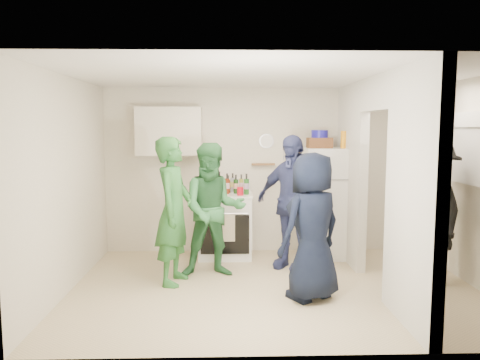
# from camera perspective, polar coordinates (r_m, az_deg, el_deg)

# --- Properties ---
(floor) EXTENTS (4.80, 4.80, 0.00)m
(floor) POSITION_cam_1_polar(r_m,az_deg,el_deg) (5.76, 4.13, -12.89)
(floor) COLOR beige
(floor) RESTS_ON ground
(wall_back) EXTENTS (4.80, 0.00, 4.80)m
(wall_back) POSITION_cam_1_polar(r_m,az_deg,el_deg) (7.16, 2.82, 1.17)
(wall_back) COLOR silver
(wall_back) RESTS_ON floor
(wall_front) EXTENTS (4.80, 0.00, 4.80)m
(wall_front) POSITION_cam_1_polar(r_m,az_deg,el_deg) (3.81, 6.90, -3.49)
(wall_front) COLOR silver
(wall_front) RESTS_ON floor
(wall_left) EXTENTS (0.00, 3.40, 3.40)m
(wall_left) POSITION_cam_1_polar(r_m,az_deg,el_deg) (5.75, -20.31, -0.51)
(wall_left) COLOR silver
(wall_left) RESTS_ON floor
(wall_right) EXTENTS (0.00, 3.40, 3.40)m
(wall_right) POSITION_cam_1_polar(r_m,az_deg,el_deg) (6.21, 26.85, -0.32)
(wall_right) COLOR silver
(wall_right) RESTS_ON floor
(ceiling) EXTENTS (4.80, 4.80, 0.00)m
(ceiling) POSITION_cam_1_polar(r_m,az_deg,el_deg) (5.47, 4.34, 12.66)
(ceiling) COLOR white
(ceiling) RESTS_ON wall_back
(partition_pier_back) EXTENTS (0.12, 1.20, 2.50)m
(partition_pier_back) POSITION_cam_1_polar(r_m,az_deg,el_deg) (6.78, 13.39, 0.70)
(partition_pier_back) COLOR silver
(partition_pier_back) RESTS_ON floor
(partition_pier_front) EXTENTS (0.12, 1.20, 2.50)m
(partition_pier_front) POSITION_cam_1_polar(r_m,az_deg,el_deg) (4.70, 20.38, -1.96)
(partition_pier_front) COLOR silver
(partition_pier_front) RESTS_ON floor
(partition_header) EXTENTS (0.12, 1.00, 0.40)m
(partition_header) POSITION_cam_1_polar(r_m,az_deg,el_deg) (5.71, 16.59, 10.14)
(partition_header) COLOR silver
(partition_header) RESTS_ON partition_pier_back
(stove) EXTENTS (0.79, 0.66, 0.94)m
(stove) POSITION_cam_1_polar(r_m,az_deg,el_deg) (6.93, -1.84, -5.52)
(stove) COLOR white
(stove) RESTS_ON floor
(upper_cabinet) EXTENTS (0.95, 0.34, 0.70)m
(upper_cabinet) POSITION_cam_1_polar(r_m,az_deg,el_deg) (6.98, -8.63, 5.90)
(upper_cabinet) COLOR silver
(upper_cabinet) RESTS_ON wall_back
(fridge) EXTENTS (0.66, 0.64, 1.61)m
(fridge) POSITION_cam_1_polar(r_m,az_deg,el_deg) (6.99, 10.41, -2.75)
(fridge) COLOR white
(fridge) RESTS_ON floor
(wicker_basket) EXTENTS (0.35, 0.25, 0.15)m
(wicker_basket) POSITION_cam_1_polar(r_m,az_deg,el_deg) (6.94, 9.66, 4.49)
(wicker_basket) COLOR brown
(wicker_basket) RESTS_ON fridge
(blue_bowl) EXTENTS (0.24, 0.24, 0.11)m
(blue_bowl) POSITION_cam_1_polar(r_m,az_deg,el_deg) (6.94, 9.68, 5.56)
(blue_bowl) COLOR #1A1698
(blue_bowl) RESTS_ON wicker_basket
(yellow_cup_stack_top) EXTENTS (0.09, 0.09, 0.25)m
(yellow_cup_stack_top) POSITION_cam_1_polar(r_m,az_deg,el_deg) (6.86, 12.54, 4.82)
(yellow_cup_stack_top) COLOR #FFA415
(yellow_cup_stack_top) RESTS_ON fridge
(wall_clock) EXTENTS (0.22, 0.02, 0.22)m
(wall_clock) POSITION_cam_1_polar(r_m,az_deg,el_deg) (7.12, 3.25, 4.76)
(wall_clock) COLOR white
(wall_clock) RESTS_ON wall_back
(spice_shelf) EXTENTS (0.35, 0.08, 0.03)m
(spice_shelf) POSITION_cam_1_polar(r_m,az_deg,el_deg) (7.10, 2.85, 1.93)
(spice_shelf) COLOR olive
(spice_shelf) RESTS_ON wall_back
(nook_window) EXTENTS (0.03, 0.70, 0.80)m
(nook_window) POSITION_cam_1_polar(r_m,az_deg,el_deg) (6.34, 26.01, 3.48)
(nook_window) COLOR black
(nook_window) RESTS_ON wall_right
(nook_window_frame) EXTENTS (0.04, 0.76, 0.86)m
(nook_window_frame) POSITION_cam_1_polar(r_m,az_deg,el_deg) (6.34, 25.89, 3.48)
(nook_window_frame) COLOR white
(nook_window_frame) RESTS_ON wall_right
(nook_valance) EXTENTS (0.04, 0.82, 0.18)m
(nook_valance) POSITION_cam_1_polar(r_m,az_deg,el_deg) (6.32, 25.85, 6.65)
(nook_valance) COLOR white
(nook_valance) RESTS_ON wall_right
(yellow_cup_stack_stove) EXTENTS (0.09, 0.09, 0.25)m
(yellow_cup_stack_stove) POSITION_cam_1_polar(r_m,az_deg,el_deg) (6.61, -2.90, -0.85)
(yellow_cup_stack_stove) COLOR gold
(yellow_cup_stack_stove) RESTS_ON stove
(red_cup) EXTENTS (0.09, 0.09, 0.12)m
(red_cup) POSITION_cam_1_polar(r_m,az_deg,el_deg) (6.64, 0.04, -1.38)
(red_cup) COLOR red
(red_cup) RESTS_ON stove
(person_green_left) EXTENTS (0.56, 0.73, 1.80)m
(person_green_left) POSITION_cam_1_polar(r_m,az_deg,el_deg) (5.75, -8.07, -3.73)
(person_green_left) COLOR #2D7237
(person_green_left) RESTS_ON floor
(person_green_center) EXTENTS (0.89, 0.72, 1.71)m
(person_green_center) POSITION_cam_1_polar(r_m,az_deg,el_deg) (5.98, -3.26, -3.68)
(person_green_center) COLOR #357A42
(person_green_center) RESTS_ON floor
(person_denim) EXTENTS (1.11, 1.01, 1.81)m
(person_denim) POSITION_cam_1_polar(r_m,az_deg,el_deg) (6.33, 6.29, -2.69)
(person_denim) COLOR navy
(person_denim) RESTS_ON floor
(person_navy) EXTENTS (0.95, 0.88, 1.64)m
(person_navy) POSITION_cam_1_polar(r_m,az_deg,el_deg) (5.23, 8.78, -5.63)
(person_navy) COLOR black
(person_navy) RESTS_ON floor
(person_nook) EXTENTS (0.67, 1.15, 1.78)m
(person_nook) POSITION_cam_1_polar(r_m,az_deg,el_deg) (6.14, 22.21, -3.59)
(person_nook) COLOR black
(person_nook) RESTS_ON floor
(bottle_a) EXTENTS (0.06, 0.06, 0.26)m
(bottle_a) POSITION_cam_1_polar(r_m,az_deg,el_deg) (6.94, -4.11, -0.50)
(bottle_a) COLOR brown
(bottle_a) RESTS_ON stove
(bottle_b) EXTENTS (0.07, 0.07, 0.30)m
(bottle_b) POSITION_cam_1_polar(r_m,az_deg,el_deg) (6.73, -3.34, -0.51)
(bottle_b) COLOR #1A501A
(bottle_b) RESTS_ON stove
(bottle_c) EXTENTS (0.06, 0.06, 0.31)m
(bottle_c) POSITION_cam_1_polar(r_m,az_deg,el_deg) (6.97, -2.53, -0.24)
(bottle_c) COLOR #ABB2B9
(bottle_c) RESTS_ON stove
(bottle_d) EXTENTS (0.07, 0.07, 0.30)m
(bottle_d) POSITION_cam_1_polar(r_m,az_deg,el_deg) (6.79, -1.59, -0.45)
(bottle_d) COLOR maroon
(bottle_d) RESTS_ON stove
(bottle_e) EXTENTS (0.07, 0.07, 0.28)m
(bottle_e) POSITION_cam_1_polar(r_m,az_deg,el_deg) (7.00, -0.89, -0.30)
(bottle_e) COLOR #8F949F
(bottle_e) RESTS_ON stove
(bottle_f) EXTENTS (0.07, 0.07, 0.28)m
(bottle_f) POSITION_cam_1_polar(r_m,az_deg,el_deg) (6.84, -0.50, -0.50)
(bottle_f) COLOR #183A15
(bottle_f) RESTS_ON stove
(bottle_g) EXTENTS (0.06, 0.06, 0.27)m
(bottle_g) POSITION_cam_1_polar(r_m,az_deg,el_deg) (6.97, 0.16, -0.39)
(bottle_g) COLOR olive
(bottle_g) RESTS_ON stove
(bottle_h) EXTENTS (0.07, 0.07, 0.25)m
(bottle_h) POSITION_cam_1_polar(r_m,az_deg,el_deg) (6.74, -4.50, -0.74)
(bottle_h) COLOR #B0B8BD
(bottle_h) RESTS_ON stove
(bottle_i) EXTENTS (0.06, 0.06, 0.26)m
(bottle_i) POSITION_cam_1_polar(r_m,az_deg,el_deg) (6.93, -1.44, -0.48)
(bottle_i) COLOR brown
(bottle_i) RESTS_ON stove
(bottle_j) EXTENTS (0.07, 0.07, 0.30)m
(bottle_j) POSITION_cam_1_polar(r_m,az_deg,el_deg) (6.74, 0.79, -0.50)
(bottle_j) COLOR #215B1F
(bottle_j) RESTS_ON stove
(bottle_k) EXTENTS (0.07, 0.07, 0.33)m
(bottle_k) POSITION_cam_1_polar(r_m,az_deg,el_deg) (6.88, -3.80, -0.25)
(bottle_k) COLOR brown
(bottle_k) RESTS_ON stove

